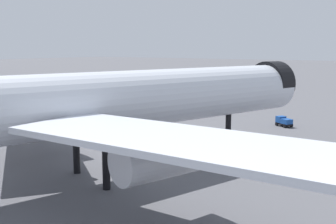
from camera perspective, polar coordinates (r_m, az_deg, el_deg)
The scene contains 5 objects.
ground at distance 50.05m, azimuth -2.02°, elevation -8.29°, with size 900.00×900.00×0.00m, color #56565B.
airliner_near_gate at distance 46.81m, azimuth -8.13°, elevation 1.30°, with size 66.51×59.17×19.67m.
baggage_tug_wing at distance 80.74m, azimuth 15.82°, elevation -1.26°, with size 3.09×3.57×1.85m.
baggage_cart_trailing at distance 86.84m, azimuth -13.15°, elevation -0.46°, with size 2.76×2.87×1.82m.
traffic_cone_near_nose at distance 83.14m, azimuth 1.42°, elevation -1.05°, with size 0.60×0.60×0.76m, color #F2600C.
Camera 1 is at (-38.12, -28.85, 14.84)m, focal length 43.77 mm.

